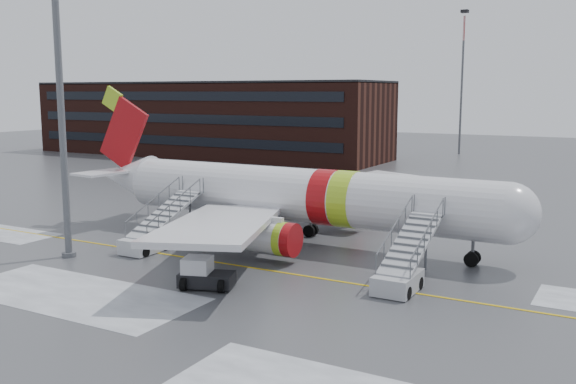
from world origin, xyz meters
The scene contains 8 objects.
ground centered at (0.00, 0.00, 0.00)m, with size 260.00×260.00×0.00m, color #494C4F.
airliner centered at (-1.80, 6.10, 3.42)m, with size 35.03×32.97×11.18m.
airstair_fwd centered at (8.87, -0.44, 1.06)m, with size 2.05×7.70×3.48m.
airstair_aft centered at (-8.95, -0.44, 1.06)m, with size 2.05×7.70×3.48m.
pushback_tug centered at (-0.77, -5.65, 0.75)m, with size 3.32×2.89×1.69m.
light_mast_near centered at (-12.49, -4.54, 14.61)m, with size 1.20×1.20×28.45m.
terminal_building centered at (-45.00, 54.98, 6.20)m, with size 62.00×16.11×12.30m.
light_mast_far_n centered at (-8.00, 78.00, 13.84)m, with size 1.20×1.20×24.25m.
Camera 1 is at (19.92, -33.26, 10.72)m, focal length 40.00 mm.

